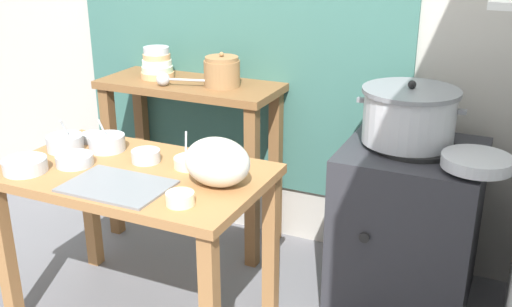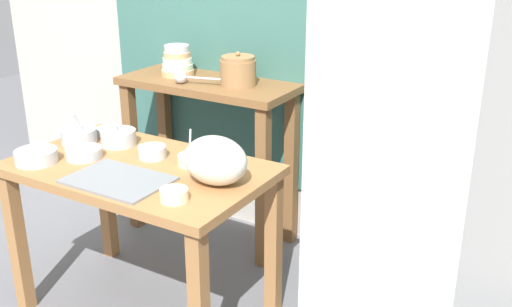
{
  "view_description": "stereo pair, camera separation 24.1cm",
  "coord_description": "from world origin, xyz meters",
  "px_view_note": "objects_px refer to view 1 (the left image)",
  "views": [
    {
      "loc": [
        1.29,
        -1.83,
        1.68
      ],
      "look_at": [
        0.35,
        0.22,
        0.82
      ],
      "focal_mm": 42.49,
      "sensor_mm": 36.0,
      "label": 1
    },
    {
      "loc": [
        1.5,
        -1.71,
        1.68
      ],
      "look_at": [
        0.35,
        0.22,
        0.82
      ],
      "focal_mm": 42.49,
      "sensor_mm": 36.0,
      "label": 2
    }
  ],
  "objects_px": {
    "stove_block": "(407,226)",
    "prep_bowl_7": "(92,137)",
    "wide_pan": "(477,162)",
    "prep_bowl_6": "(180,198)",
    "serving_tray": "(117,186)",
    "clay_pot": "(222,72)",
    "steamer_pot": "(409,115)",
    "plastic_bag": "(217,162)",
    "ladle": "(166,79)",
    "back_shelf_table": "(191,122)",
    "prep_bowl_4": "(65,142)",
    "prep_bowl_2": "(25,165)",
    "bowl_stack_enamel": "(157,64)",
    "prep_bowl_1": "(75,159)",
    "prep_table": "(136,195)",
    "prep_bowl_3": "(107,142)",
    "prep_bowl_0": "(191,161)",
    "prep_bowl_5": "(146,155)"
  },
  "relations": [
    {
      "from": "stove_block",
      "to": "prep_bowl_7",
      "type": "distance_m",
      "value": 1.52
    },
    {
      "from": "wide_pan",
      "to": "prep_bowl_6",
      "type": "relative_size",
      "value": 2.63
    },
    {
      "from": "serving_tray",
      "to": "clay_pot",
      "type": "bearing_deg",
      "value": 91.48
    },
    {
      "from": "serving_tray",
      "to": "prep_bowl_6",
      "type": "height_order",
      "value": "prep_bowl_6"
    },
    {
      "from": "steamer_pot",
      "to": "wide_pan",
      "type": "distance_m",
      "value": 0.37
    },
    {
      "from": "plastic_bag",
      "to": "ladle",
      "type": "bearing_deg",
      "value": 134.9
    },
    {
      "from": "serving_tray",
      "to": "prep_bowl_6",
      "type": "xyz_separation_m",
      "value": [
        0.3,
        -0.03,
        0.02
      ]
    },
    {
      "from": "back_shelf_table",
      "to": "serving_tray",
      "type": "relative_size",
      "value": 2.4
    },
    {
      "from": "serving_tray",
      "to": "prep_bowl_4",
      "type": "relative_size",
      "value": 2.46
    },
    {
      "from": "ladle",
      "to": "prep_bowl_2",
      "type": "relative_size",
      "value": 1.67
    },
    {
      "from": "back_shelf_table",
      "to": "serving_tray",
      "type": "bearing_deg",
      "value": -76.86
    },
    {
      "from": "steamer_pot",
      "to": "plastic_bag",
      "type": "distance_m",
      "value": 0.88
    },
    {
      "from": "serving_tray",
      "to": "plastic_bag",
      "type": "height_order",
      "value": "plastic_bag"
    },
    {
      "from": "back_shelf_table",
      "to": "plastic_bag",
      "type": "relative_size",
      "value": 3.59
    },
    {
      "from": "steamer_pot",
      "to": "bowl_stack_enamel",
      "type": "distance_m",
      "value": 1.37
    },
    {
      "from": "stove_block",
      "to": "prep_bowl_1",
      "type": "bearing_deg",
      "value": -151.92
    },
    {
      "from": "prep_bowl_2",
      "to": "bowl_stack_enamel",
      "type": "bearing_deg",
      "value": 88.93
    },
    {
      "from": "stove_block",
      "to": "prep_bowl_6",
      "type": "bearing_deg",
      "value": -129.41
    },
    {
      "from": "clay_pot",
      "to": "stove_block",
      "type": "bearing_deg",
      "value": -7.35
    },
    {
      "from": "steamer_pot",
      "to": "prep_table",
      "type": "bearing_deg",
      "value": -146.55
    },
    {
      "from": "ladle",
      "to": "prep_bowl_1",
      "type": "xyz_separation_m",
      "value": [
        -0.02,
        -0.7,
        -0.19
      ]
    },
    {
      "from": "bowl_stack_enamel",
      "to": "prep_bowl_3",
      "type": "height_order",
      "value": "bowl_stack_enamel"
    },
    {
      "from": "steamer_pot",
      "to": "prep_bowl_4",
      "type": "xyz_separation_m",
      "value": [
        -1.41,
        -0.58,
        -0.14
      ]
    },
    {
      "from": "prep_bowl_2",
      "to": "wide_pan",
      "type": "bearing_deg",
      "value": 21.43
    },
    {
      "from": "serving_tray",
      "to": "steamer_pot",
      "type": "bearing_deg",
      "value": 41.01
    },
    {
      "from": "prep_table",
      "to": "prep_bowl_2",
      "type": "height_order",
      "value": "prep_bowl_2"
    },
    {
      "from": "plastic_bag",
      "to": "prep_bowl_3",
      "type": "bearing_deg",
      "value": 167.85
    },
    {
      "from": "stove_block",
      "to": "prep_bowl_0",
      "type": "distance_m",
      "value": 1.04
    },
    {
      "from": "wide_pan",
      "to": "prep_bowl_6",
      "type": "bearing_deg",
      "value": -145.03
    },
    {
      "from": "prep_bowl_6",
      "to": "prep_bowl_7",
      "type": "distance_m",
      "value": 0.84
    },
    {
      "from": "stove_block",
      "to": "prep_bowl_1",
      "type": "distance_m",
      "value": 1.5
    },
    {
      "from": "bowl_stack_enamel",
      "to": "prep_bowl_7",
      "type": "distance_m",
      "value": 0.61
    },
    {
      "from": "steamer_pot",
      "to": "serving_tray",
      "type": "bearing_deg",
      "value": -138.99
    },
    {
      "from": "prep_table",
      "to": "ladle",
      "type": "distance_m",
      "value": 0.76
    },
    {
      "from": "prep_table",
      "to": "bowl_stack_enamel",
      "type": "height_order",
      "value": "bowl_stack_enamel"
    },
    {
      "from": "ladle",
      "to": "prep_bowl_5",
      "type": "distance_m",
      "value": 0.62
    },
    {
      "from": "prep_bowl_0",
      "to": "prep_bowl_6",
      "type": "relative_size",
      "value": 1.43
    },
    {
      "from": "prep_bowl_1",
      "to": "prep_bowl_2",
      "type": "relative_size",
      "value": 0.88
    },
    {
      "from": "prep_bowl_1",
      "to": "prep_bowl_5",
      "type": "relative_size",
      "value": 1.27
    },
    {
      "from": "prep_bowl_5",
      "to": "stove_block",
      "type": "bearing_deg",
      "value": 27.07
    },
    {
      "from": "prep_bowl_5",
      "to": "prep_bowl_7",
      "type": "relative_size",
      "value": 1.2
    },
    {
      "from": "steamer_pot",
      "to": "prep_bowl_3",
      "type": "bearing_deg",
      "value": -157.84
    },
    {
      "from": "back_shelf_table",
      "to": "prep_bowl_2",
      "type": "height_order",
      "value": "back_shelf_table"
    },
    {
      "from": "back_shelf_table",
      "to": "steamer_pot",
      "type": "height_order",
      "value": "steamer_pot"
    },
    {
      "from": "prep_bowl_5",
      "to": "prep_bowl_6",
      "type": "height_order",
      "value": "prep_bowl_5"
    },
    {
      "from": "prep_bowl_3",
      "to": "prep_bowl_1",
      "type": "bearing_deg",
      "value": -93.53
    },
    {
      "from": "wide_pan",
      "to": "prep_bowl_6",
      "type": "xyz_separation_m",
      "value": [
        -0.95,
        -0.67,
        -0.06
      ]
    },
    {
      "from": "prep_bowl_2",
      "to": "prep_bowl_1",
      "type": "bearing_deg",
      "value": 46.18
    },
    {
      "from": "ladle",
      "to": "prep_bowl_1",
      "type": "height_order",
      "value": "ladle"
    },
    {
      "from": "wide_pan",
      "to": "prep_bowl_0",
      "type": "xyz_separation_m",
      "value": [
        -1.1,
        -0.34,
        -0.06
      ]
    }
  ]
}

